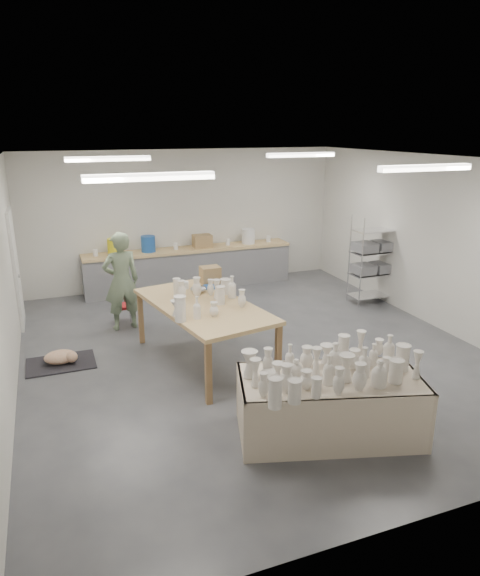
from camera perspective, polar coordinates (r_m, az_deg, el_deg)
name	(u,v)px	position (r m, az deg, el deg)	size (l,w,h in m)	color
room	(244,224)	(7.74, 0.48, 7.11)	(8.00, 8.02, 3.00)	#424449
back_counter	(189,267)	(11.46, -5.64, 2.39)	(4.60, 0.60, 1.24)	tan
wire_shelf	(373,259)	(10.68, 14.59, 3.19)	(0.88, 0.48, 1.80)	silver
drying_table	(329,401)	(6.13, 9.89, -12.31)	(2.27, 1.56, 1.08)	olive
work_table	(204,302)	(7.75, -4.06, -1.57)	(1.69, 2.67, 1.28)	tan
rug	(61,363)	(8.34, -19.27, -7.91)	(1.00, 0.70, 0.02)	black
cat	(62,357)	(8.28, -19.18, -7.22)	(0.49, 0.36, 0.20)	white
potter	(121,281)	(9.19, -13.04, 0.75)	(0.64, 0.42, 1.75)	gray
red_stool	(121,307)	(9.62, -13.04, -2.07)	(0.37, 0.37, 0.34)	#B2191E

